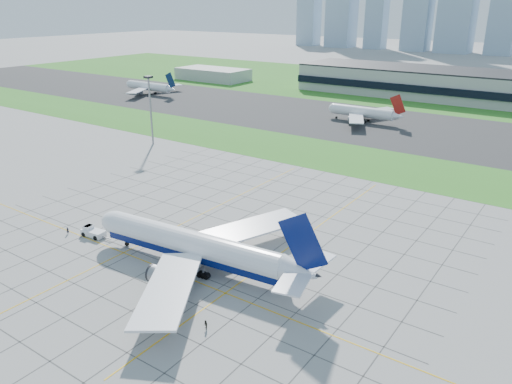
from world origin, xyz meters
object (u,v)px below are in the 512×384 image
airliner (194,246)px  crew_near (68,231)px  pushback_tug (92,232)px  crew_far (206,325)px  light_mast (150,102)px  distant_jet_0 (150,87)px  distant_jet_1 (364,112)px

airliner → crew_near: 35.23m
pushback_tug → crew_far: (44.40, -12.08, -0.23)m
light_mast → airliner: bearing=-39.2°
distant_jet_0 → distant_jet_1: same height
pushback_tug → crew_near: bearing=-160.3°
pushback_tug → crew_far: 46.01m
airliner → light_mast: bearing=135.4°
light_mast → distant_jet_1: bearing=58.2°
light_mast → distant_jet_1: 96.54m
light_mast → crew_near: (42.08, -68.02, -15.34)m
crew_near → crew_far: (50.02, -9.45, -0.02)m
airliner → pushback_tug: 29.34m
crew_near → crew_far: bearing=-87.6°
airliner → distant_jet_0: airliner is taller
pushback_tug → crew_far: bearing=-20.5°
airliner → distant_jet_1: bearing=95.0°
distant_jet_0 → light_mast: bearing=-43.3°
airliner → distant_jet_0: size_ratio=1.27×
airliner → distant_jet_1: size_ratio=1.27×
distant_jet_1 → light_mast: bearing=-121.8°
airliner → crew_near: bearing=-176.4°
pushback_tug → crew_far: pushback_tug is taller
light_mast → airliner: (76.68, -62.60, -11.55)m
crew_far → distant_jet_1: size_ratio=0.04×
crew_far → distant_jet_0: bearing=176.0°
pushback_tug → crew_far: size_ratio=5.21×
light_mast → airliner: 99.66m
light_mast → crew_far: 121.33m
crew_near → distant_jet_0: (-125.26, 146.31, 3.64)m
distant_jet_1 → crew_near: bearing=-93.2°
crew_near → distant_jet_0: 192.63m
light_mast → crew_far: bearing=-40.1°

